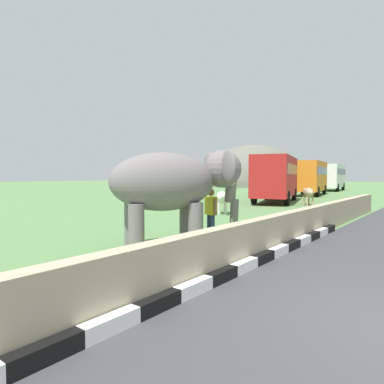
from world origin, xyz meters
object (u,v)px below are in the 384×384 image
(person_handler, at_px, (211,211))
(cow_mid, at_px, (308,193))
(bus_orange, at_px, (310,175))
(cow_near, at_px, (222,198))
(bus_white, at_px, (331,175))
(bus_red, at_px, (276,175))
(elephant, at_px, (175,183))

(person_handler, relative_size, cow_mid, 0.92)
(bus_orange, distance_m, cow_near, 19.97)
(person_handler, bearing_deg, bus_white, 10.00)
(bus_red, height_order, bus_white, same)
(bus_white, bearing_deg, elephant, -170.77)
(elephant, bearing_deg, bus_red, 14.44)
(bus_red, distance_m, cow_mid, 3.42)
(person_handler, height_order, bus_white, bus_white)
(bus_orange, bearing_deg, elephant, -169.05)
(elephant, bearing_deg, person_handler, -11.47)
(person_handler, distance_m, cow_mid, 14.33)
(person_handler, distance_m, bus_orange, 26.79)
(elephant, distance_m, cow_near, 8.51)
(bus_red, height_order, bus_orange, same)
(person_handler, xyz_separation_m, bus_red, (15.50, 4.65, 1.15))
(person_handler, height_order, bus_orange, bus_orange)
(elephant, xyz_separation_m, bus_red, (16.93, 4.36, 0.22))
(bus_white, distance_m, cow_near, 31.79)
(bus_white, height_order, cow_mid, bus_white)
(elephant, height_order, person_handler, elephant)
(bus_orange, distance_m, bus_white, 11.82)
(person_handler, relative_size, bus_red, 0.20)
(bus_red, xyz_separation_m, cow_near, (-9.18, -1.00, -1.21))
(elephant, relative_size, bus_red, 0.48)
(bus_orange, bearing_deg, person_handler, -167.86)
(elephant, xyz_separation_m, bus_white, (39.37, 6.40, 0.22))
(cow_near, xyz_separation_m, cow_mid, (7.90, -1.95, 0.00))
(cow_near, bearing_deg, elephant, -156.54)
(elephant, distance_m, person_handler, 1.73)
(bus_red, bearing_deg, bus_white, 5.19)
(cow_mid, bearing_deg, bus_orange, 18.17)
(person_handler, distance_m, cow_near, 7.31)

